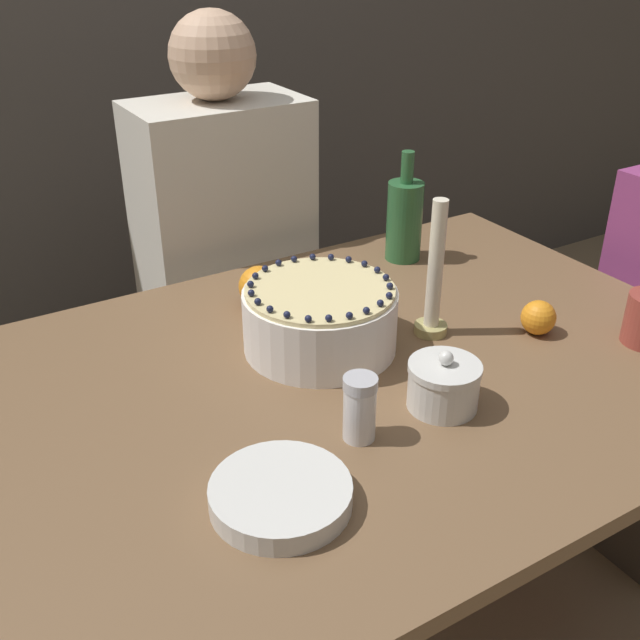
% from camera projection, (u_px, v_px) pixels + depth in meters
% --- Properties ---
extents(dining_table, '(1.36, 0.96, 0.75)m').
position_uv_depth(dining_table, '(355.00, 421.00, 1.35)').
color(dining_table, brown).
rests_on(dining_table, ground_plane).
extents(cake, '(0.28, 0.28, 0.13)m').
position_uv_depth(cake, '(320.00, 318.00, 1.34)').
color(cake, white).
rests_on(cake, dining_table).
extents(sugar_bowl, '(0.12, 0.12, 0.10)m').
position_uv_depth(sugar_bowl, '(443.00, 385.00, 1.18)').
color(sugar_bowl, silver).
rests_on(sugar_bowl, dining_table).
extents(sugar_shaker, '(0.05, 0.05, 0.11)m').
position_uv_depth(sugar_shaker, '(360.00, 408.00, 1.10)').
color(sugar_shaker, white).
rests_on(sugar_shaker, dining_table).
extents(plate_stack, '(0.19, 0.19, 0.03)m').
position_uv_depth(plate_stack, '(281.00, 495.00, 1.00)').
color(plate_stack, silver).
rests_on(plate_stack, dining_table).
extents(candle, '(0.06, 0.06, 0.26)m').
position_uv_depth(candle, '(434.00, 282.00, 1.36)').
color(candle, tan).
rests_on(candle, dining_table).
extents(bottle, '(0.08, 0.08, 0.25)m').
position_uv_depth(bottle, '(404.00, 219.00, 1.67)').
color(bottle, '#2D6638').
rests_on(bottle, dining_table).
extents(orange_fruit_0, '(0.08, 0.08, 0.08)m').
position_uv_depth(orange_fruit_0, '(259.00, 287.00, 1.49)').
color(orange_fruit_0, orange).
rests_on(orange_fruit_0, dining_table).
extents(orange_fruit_1, '(0.07, 0.07, 0.07)m').
position_uv_depth(orange_fruit_1, '(538.00, 318.00, 1.39)').
color(orange_fruit_1, orange).
rests_on(orange_fruit_1, dining_table).
extents(person_man_blue_shirt, '(0.40, 0.34, 1.26)m').
position_uv_depth(person_man_blue_shirt, '(229.00, 304.00, 1.93)').
color(person_man_blue_shirt, '#2D2D38').
rests_on(person_man_blue_shirt, ground_plane).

